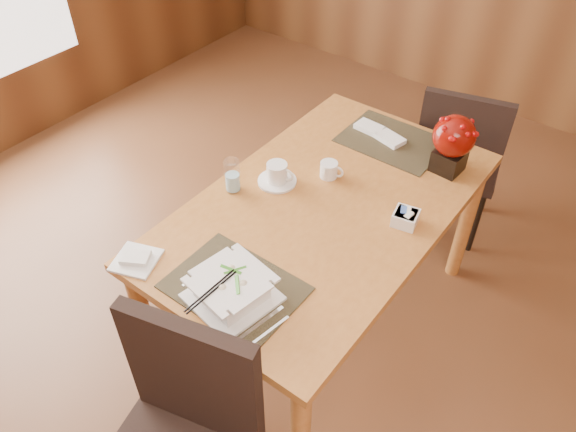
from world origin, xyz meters
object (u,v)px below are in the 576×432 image
Objects in this scene: dining_table at (324,222)px; bread_plate at (136,260)px; creamer_jug at (329,170)px; coffee_cup at (277,174)px; water_glass at (232,176)px; far_chair at (458,156)px; berry_decor at (453,141)px; sugar_caddy at (405,218)px; soup_setting at (231,289)px.

dining_table is 9.89× the size of bread_plate.
dining_table is at bearing -69.98° from creamer_jug.
water_glass is at bearing -127.02° from coffee_cup.
dining_table is at bearing 63.90° from far_chair.
coffee_cup is 0.62× the size of berry_decor.
coffee_cup is at bearing -169.88° from sugar_caddy.
bread_plate is (-0.66, -1.18, -0.14)m from berry_decor.
water_glass is 0.16× the size of far_chair.
coffee_cup reaches higher than bread_plate.
berry_decor is (-0.02, 0.41, 0.12)m from sugar_caddy.
coffee_cup is 1.79× the size of sugar_caddy.
soup_setting is 1.57m from far_chair.
sugar_caddy is at bearing 48.52° from bread_plate.
dining_table is 0.42m from water_glass.
bread_plate is at bearing 56.36° from far_chair.
water_glass is 1.26m from far_chair.
sugar_caddy is 0.35× the size of berry_decor.
bread_plate is at bearing -91.45° from water_glass.
soup_setting is 0.65m from coffee_cup.
coffee_cup reaches higher than creamer_jug.
berry_decor is (0.53, 0.51, 0.11)m from coffee_cup.
water_glass is at bearing -134.40° from berry_decor.
bread_plate is at bearing -119.24° from berry_decor.
sugar_caddy reaches higher than bread_plate.
soup_setting is at bearing -103.56° from berry_decor.
coffee_cup is 1.08m from far_chair.
far_chair reaches higher than creamer_jug.
creamer_jug is 0.64× the size of bread_plate.
water_glass is 1.62× the size of sugar_caddy.
bread_plate is at bearing -117.77° from creamer_jug.
soup_setting is at bearing -87.38° from dining_table.
dining_table is 10.08× the size of water_glass.
coffee_cup reaches higher than sugar_caddy.
water_glass is at bearing 88.55° from bread_plate.
dining_table is 0.77m from bread_plate.
water_glass is 0.41m from creamer_jug.
berry_decor is 1.35m from bread_plate.
soup_setting is at bearing -65.58° from coffee_cup.
berry_decor is at bearing 60.76° from bread_plate.
sugar_caddy is (0.40, -0.06, -0.01)m from creamer_jug.
creamer_jug is at bearing 49.95° from water_glass.
dining_table is 0.63m from berry_decor.
bread_plate is (-0.13, -0.67, -0.03)m from coffee_cup.
berry_decor reaches higher than dining_table.
far_chair is at bearing 97.79° from sugar_caddy.
creamer_jug is 1.06× the size of sugar_caddy.
coffee_cup is at bearing -179.21° from dining_table.
soup_setting is 1.84× the size of coffee_cup.
creamer_jug is at bearing 170.78° from sugar_caddy.
creamer_jug is (-0.09, 0.16, 0.13)m from dining_table.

